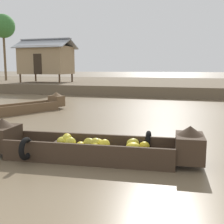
# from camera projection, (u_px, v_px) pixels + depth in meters

# --- Properties ---
(ground_plane) EXTENTS (300.00, 300.00, 0.00)m
(ground_plane) POSITION_uv_depth(u_px,v_px,m) (159.00, 122.00, 11.39)
(ground_plane) COLOR #726047
(riverbank_strip) EXTENTS (160.00, 20.00, 0.80)m
(riverbank_strip) POSITION_uv_depth(u_px,v_px,m) (186.00, 85.00, 29.25)
(riverbank_strip) COLOR brown
(riverbank_strip) RESTS_ON ground
(banana_boat) EXTENTS (5.17, 2.00, 0.89)m
(banana_boat) POSITION_uv_depth(u_px,v_px,m) (90.00, 146.00, 6.70)
(banana_boat) COLOR #3D2D21
(banana_boat) RESTS_ON ground
(cargo_boat_upstream) EXTENTS (2.56, 4.73, 0.87)m
(cargo_boat_upstream) POSITION_uv_depth(u_px,v_px,m) (21.00, 107.00, 13.56)
(cargo_boat_upstream) COLOR brown
(cargo_boat_upstream) RESTS_ON ground
(stilt_house_left) EXTENTS (5.12, 3.46, 4.03)m
(stilt_house_left) POSITION_uv_depth(u_px,v_px,m) (46.00, 60.00, 26.71)
(stilt_house_left) COLOR #4C3826
(stilt_house_left) RESTS_ON riverbank_strip
(palm_tree_near) EXTENTS (2.48, 2.48, 6.96)m
(palm_tree_near) POSITION_uv_depth(u_px,v_px,m) (3.00, 27.00, 30.19)
(palm_tree_near) COLOR brown
(palm_tree_near) RESTS_ON riverbank_strip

